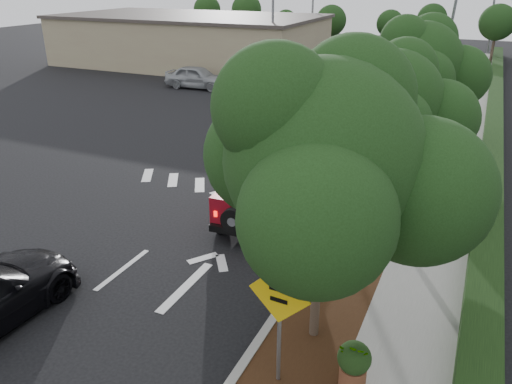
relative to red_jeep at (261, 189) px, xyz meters
The scene contains 18 objects.
ground 5.03m from the red_jeep, 115.72° to the right, with size 120.00×120.00×0.00m, color black.
curb 8.01m from the red_jeep, 71.96° to the left, with size 0.20×70.00×0.15m, color #9E9B93.
planting_strip 8.38m from the red_jeep, 65.40° to the left, with size 1.80×70.00×0.12m, color black.
sidewalk 9.32m from the red_jeep, 54.66° to the left, with size 2.00×70.00×0.12m, color gray.
hedge 10.17m from the red_jeep, 48.20° to the left, with size 0.80×70.00×0.80m, color black.
commercial_building 31.36m from the red_jeep, 125.35° to the left, with size 22.00×12.00×4.00m, color gray.
transmission_tower 43.75m from the red_jeep, 84.93° to the left, with size 7.00×4.00×28.00m, color slate, non-canonical shape.
street_tree_near 6.11m from the red_jeep, 54.93° to the right, with size 3.80×3.80×5.92m, color black, non-canonical shape.
street_tree_mid 4.16m from the red_jeep, 30.81° to the left, with size 3.20×3.20×5.32m, color black, non-canonical shape.
street_tree_far 9.30m from the red_jeep, 67.98° to the left, with size 3.40×3.40×5.62m, color black, non-canonical shape.
light_pole_a 23.25m from the red_jeep, 111.82° to the left, with size 2.00×0.22×9.00m, color slate, non-canonical shape.
light_pole_b 34.94m from the red_jeep, 106.02° to the left, with size 2.00×0.22×9.00m, color slate, non-canonical shape.
red_jeep is the anchor object (origin of this frame).
silver_suv_ahead 8.75m from the red_jeep, 89.42° to the left, with size 2.27×4.93×1.37m, color #A1A4A9.
silver_sedan_oncoming 12.74m from the red_jeep, 113.72° to the left, with size 1.36×3.90×1.29m, color #B6B8BE.
parked_suv 20.87m from the red_jeep, 126.26° to the left, with size 1.83×4.54×1.55m, color #989B9F.
speed_hump_sign 7.34m from the red_jeep, 63.47° to the right, with size 1.22×0.12×2.59m.
terracotta_planter 7.69m from the red_jeep, 53.03° to the right, with size 0.64×0.64×1.11m.
Camera 1 is at (8.08, -9.03, 7.35)m, focal length 35.00 mm.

